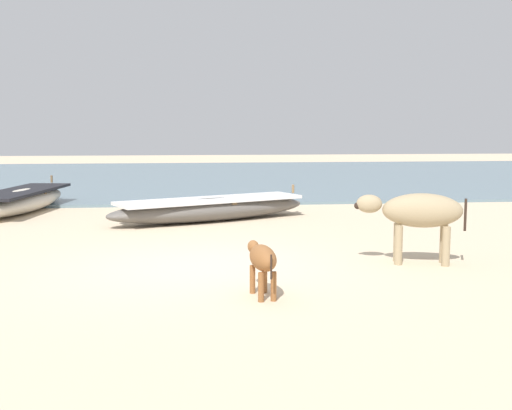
{
  "coord_description": "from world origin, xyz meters",
  "views": [
    {
      "loc": [
        -0.17,
        -9.39,
        2.06
      ],
      "look_at": [
        1.23,
        2.63,
        0.6
      ],
      "focal_mm": 44.89,
      "sensor_mm": 36.0,
      "label": 1
    }
  ],
  "objects_px": {
    "fishing_boat_1": "(22,200)",
    "calf_far_brown": "(262,259)",
    "fishing_boat_2": "(211,208)",
    "cow_adult_dun": "(418,213)"
  },
  "relations": [
    {
      "from": "cow_adult_dun",
      "to": "calf_far_brown",
      "type": "height_order",
      "value": "cow_adult_dun"
    },
    {
      "from": "fishing_boat_1",
      "to": "fishing_boat_2",
      "type": "xyz_separation_m",
      "value": [
        4.55,
        -2.01,
        -0.02
      ]
    },
    {
      "from": "fishing_boat_1",
      "to": "calf_far_brown",
      "type": "xyz_separation_m",
      "value": [
        4.88,
        -8.55,
        0.16
      ]
    },
    {
      "from": "fishing_boat_2",
      "to": "cow_adult_dun",
      "type": "height_order",
      "value": "cow_adult_dun"
    },
    {
      "from": "cow_adult_dun",
      "to": "calf_far_brown",
      "type": "xyz_separation_m",
      "value": [
        -2.59,
        -1.63,
        -0.31
      ]
    },
    {
      "from": "fishing_boat_2",
      "to": "calf_far_brown",
      "type": "height_order",
      "value": "fishing_boat_2"
    },
    {
      "from": "fishing_boat_2",
      "to": "fishing_boat_1",
      "type": "bearing_deg",
      "value": 131.56
    },
    {
      "from": "calf_far_brown",
      "to": "cow_adult_dun",
      "type": "bearing_deg",
      "value": -65.59
    },
    {
      "from": "fishing_boat_1",
      "to": "fishing_boat_2",
      "type": "height_order",
      "value": "fishing_boat_1"
    },
    {
      "from": "fishing_boat_2",
      "to": "cow_adult_dun",
      "type": "distance_m",
      "value": 5.73
    }
  ]
}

